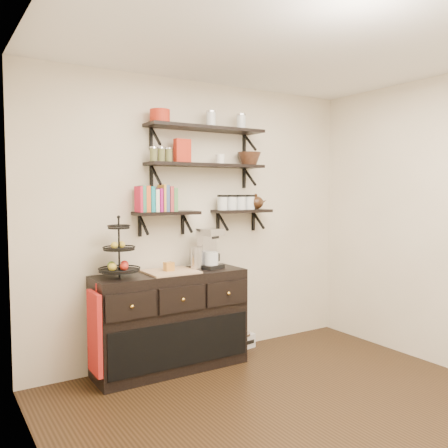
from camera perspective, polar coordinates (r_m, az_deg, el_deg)
floor at (r=3.66m, az=11.73°, el=-22.65°), size 3.50×3.50×0.00m
ceiling at (r=3.45m, az=12.42°, el=21.85°), size 3.50×3.50×0.02m
back_wall at (r=4.70m, az=-2.92°, el=0.47°), size 3.50×0.02×2.70m
left_wall at (r=2.43m, az=-19.16°, el=-3.04°), size 0.02×3.50×2.70m
shelf_top at (r=4.62m, az=-2.15°, el=11.37°), size 1.20×0.27×0.23m
shelf_mid at (r=4.59m, az=-2.14°, el=7.03°), size 1.20×0.27×0.23m
shelf_low_left at (r=4.40m, az=-6.96°, el=1.22°), size 0.60×0.25×0.23m
shelf_low_right at (r=4.82m, az=2.13°, el=1.49°), size 0.60×0.25×0.23m
cookbooks at (r=4.36m, az=-8.02°, el=2.98°), size 0.36×0.15×0.26m
glass_canisters at (r=4.78m, az=1.50°, el=2.51°), size 0.43×0.10×0.13m
sideboard at (r=4.45m, az=-6.44°, el=-11.50°), size 1.40×0.50×0.92m
fruit_stand at (r=4.14m, az=-12.47°, el=-3.91°), size 0.35×0.35×0.51m
candle at (r=4.33m, az=-6.66°, el=-5.09°), size 0.08×0.08×0.08m
coffee_maker at (r=4.54m, az=-1.82°, el=-3.04°), size 0.26×0.26×0.38m
thermal_carafe at (r=4.43m, az=-3.31°, el=-4.17°), size 0.11×0.11×0.22m
apron at (r=4.10m, az=-15.30°, el=-12.54°), size 0.04×0.29×0.68m
radio at (r=5.08m, az=2.17°, el=-13.85°), size 0.29×0.21×0.16m
recipe_box at (r=4.47m, az=-5.04°, el=8.75°), size 0.17×0.08×0.22m
walnut_bowl at (r=4.86m, az=3.05°, el=7.84°), size 0.24×0.24×0.13m
ramekins at (r=4.67m, az=-0.46°, el=7.80°), size 0.09×0.09×0.10m
teapot at (r=4.92m, az=3.85°, el=2.73°), size 0.25×0.21×0.16m
red_pot at (r=4.41m, az=-7.73°, el=12.72°), size 0.18×0.18×0.12m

